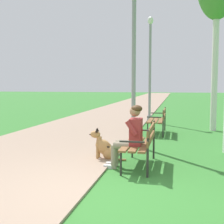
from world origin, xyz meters
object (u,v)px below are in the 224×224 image
at_px(person_seated_on_near_bench, 130,134).
at_px(dog_shepherd, 106,148).
at_px(lamp_post_mid, 150,68).
at_px(park_bench_mid, 159,119).
at_px(park_bench_near, 142,141).
at_px(lamp_post_near, 134,66).

bearing_deg(person_seated_on_near_bench, dog_shepherd, 139.94).
distance_m(dog_shepherd, lamp_post_mid, 7.09).
relative_size(dog_shepherd, lamp_post_mid, 0.18).
bearing_deg(lamp_post_mid, person_seated_on_near_bench, -87.63).
bearing_deg(park_bench_mid, lamp_post_mid, 101.03).
distance_m(person_seated_on_near_bench, lamp_post_mid, 7.49).
height_order(person_seated_on_near_bench, lamp_post_mid, lamp_post_mid).
relative_size(park_bench_near, lamp_post_near, 0.36).
xyz_separation_m(person_seated_on_near_bench, lamp_post_near, (-0.26, 2.16, 1.45)).
bearing_deg(park_bench_mid, lamp_post_near, -104.23).
relative_size(lamp_post_near, lamp_post_mid, 0.91).
distance_m(park_bench_near, person_seated_on_near_bench, 0.32).
bearing_deg(lamp_post_near, park_bench_near, -76.75).
relative_size(park_bench_near, lamp_post_mid, 0.33).
distance_m(park_bench_near, dog_shepherd, 0.93).
xyz_separation_m(park_bench_near, person_seated_on_near_bench, (-0.21, -0.18, 0.17)).
xyz_separation_m(person_seated_on_near_bench, dog_shepherd, (-0.62, 0.52, -0.42)).
height_order(park_bench_mid, lamp_post_near, lamp_post_near).
height_order(park_bench_mid, dog_shepherd, park_bench_mid).
height_order(park_bench_near, dog_shepherd, park_bench_near).
bearing_deg(lamp_post_near, person_seated_on_near_bench, -83.16).
relative_size(dog_shepherd, lamp_post_near, 0.20).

